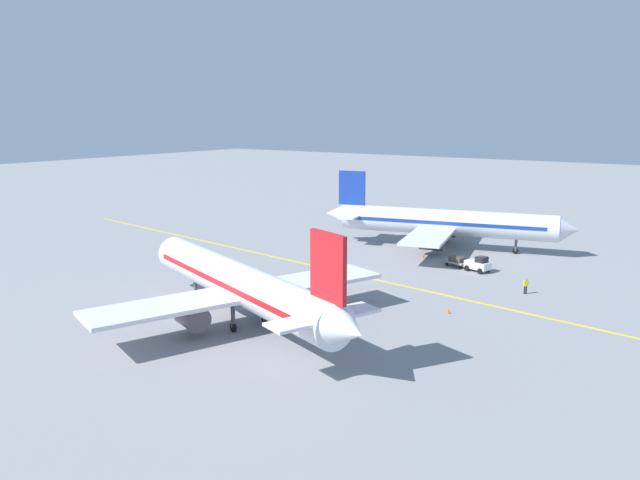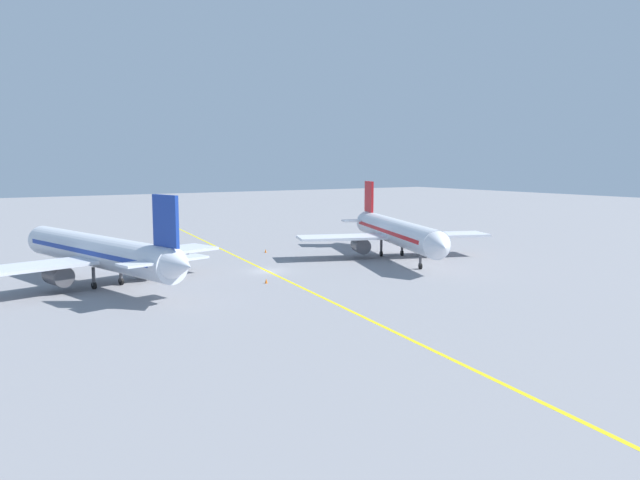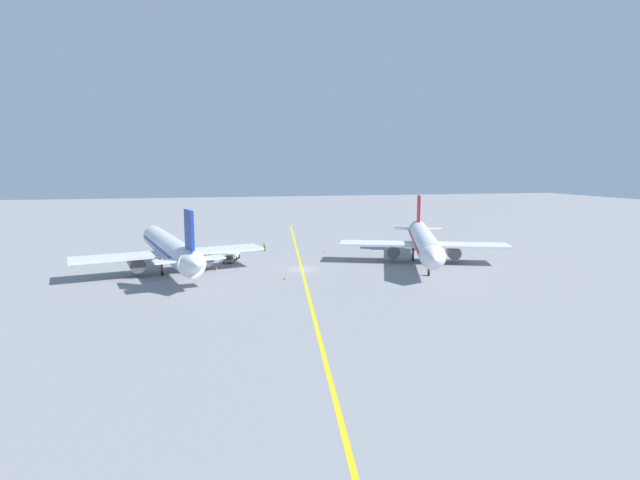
{
  "view_description": "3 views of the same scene",
  "coord_description": "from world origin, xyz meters",
  "px_view_note": "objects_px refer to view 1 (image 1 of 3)",
  "views": [
    {
      "loc": [
        -61.39,
        -37.06,
        18.77
      ],
      "look_at": [
        -2.66,
        3.58,
        4.34
      ],
      "focal_mm": 35.0,
      "sensor_mm": 36.0,
      "label": 1
    },
    {
      "loc": [
        35.88,
        69.15,
        13.64
      ],
      "look_at": [
        -5.39,
        3.91,
        4.03
      ],
      "focal_mm": 35.0,
      "sensor_mm": 36.0,
      "label": 2
    },
    {
      "loc": [
        14.98,
        75.88,
        15.88
      ],
      "look_at": [
        -3.51,
        -2.28,
        4.2
      ],
      "focal_mm": 28.0,
      "sensor_mm": 36.0,
      "label": 3
    }
  ],
  "objects_px": {
    "airplane_adjacent_stand": "(443,223)",
    "traffic_cone_mid_apron": "(327,260)",
    "airplane_at_gate": "(240,284)",
    "traffic_cone_near_nose": "(423,255)",
    "baggage_tug_white": "(478,264)",
    "baggage_cart_trailing": "(457,261)",
    "ground_crew_worker": "(526,286)",
    "traffic_cone_by_wingtip": "(448,311)"
  },
  "relations": [
    {
      "from": "baggage_cart_trailing",
      "to": "ground_crew_worker",
      "type": "bearing_deg",
      "value": -124.19
    },
    {
      "from": "airplane_adjacent_stand",
      "to": "traffic_cone_mid_apron",
      "type": "distance_m",
      "value": 18.76
    },
    {
      "from": "airplane_at_gate",
      "to": "ground_crew_worker",
      "type": "relative_size",
      "value": 20.43
    },
    {
      "from": "airplane_adjacent_stand",
      "to": "traffic_cone_by_wingtip",
      "type": "height_order",
      "value": "airplane_adjacent_stand"
    },
    {
      "from": "baggage_tug_white",
      "to": "traffic_cone_mid_apron",
      "type": "bearing_deg",
      "value": 108.8
    },
    {
      "from": "airplane_adjacent_stand",
      "to": "baggage_cart_trailing",
      "type": "bearing_deg",
      "value": -146.63
    },
    {
      "from": "baggage_tug_white",
      "to": "traffic_cone_mid_apron",
      "type": "xyz_separation_m",
      "value": [
        -6.15,
        18.07,
        -0.63
      ]
    },
    {
      "from": "airplane_adjacent_stand",
      "to": "traffic_cone_mid_apron",
      "type": "height_order",
      "value": "airplane_adjacent_stand"
    },
    {
      "from": "traffic_cone_near_nose",
      "to": "baggage_tug_white",
      "type": "bearing_deg",
      "value": -109.87
    },
    {
      "from": "airplane_at_gate",
      "to": "airplane_adjacent_stand",
      "type": "distance_m",
      "value": 40.83
    },
    {
      "from": "baggage_cart_trailing",
      "to": "ground_crew_worker",
      "type": "relative_size",
      "value": 1.72
    },
    {
      "from": "airplane_adjacent_stand",
      "to": "baggage_tug_white",
      "type": "height_order",
      "value": "airplane_adjacent_stand"
    },
    {
      "from": "baggage_cart_trailing",
      "to": "ground_crew_worker",
      "type": "xyz_separation_m",
      "value": [
        -7.33,
        -10.8,
        0.15
      ]
    },
    {
      "from": "airplane_adjacent_stand",
      "to": "baggage_tug_white",
      "type": "distance_m",
      "value": 13.79
    },
    {
      "from": "baggage_cart_trailing",
      "to": "traffic_cone_near_nose",
      "type": "relative_size",
      "value": 5.26
    },
    {
      "from": "traffic_cone_by_wingtip",
      "to": "ground_crew_worker",
      "type": "bearing_deg",
      "value": -20.47
    },
    {
      "from": "airplane_at_gate",
      "to": "traffic_cone_by_wingtip",
      "type": "bearing_deg",
      "value": -46.69
    },
    {
      "from": "airplane_adjacent_stand",
      "to": "baggage_tug_white",
      "type": "xyz_separation_m",
      "value": [
        -9.97,
        -9.1,
        -2.81
      ]
    },
    {
      "from": "traffic_cone_near_nose",
      "to": "airplane_at_gate",
      "type": "bearing_deg",
      "value": 176.78
    },
    {
      "from": "airplane_adjacent_stand",
      "to": "traffic_cone_near_nose",
      "type": "xyz_separation_m",
      "value": [
        -6.76,
        -0.21,
        -3.43
      ]
    },
    {
      "from": "airplane_at_gate",
      "to": "ground_crew_worker",
      "type": "bearing_deg",
      "value": -37.04
    },
    {
      "from": "baggage_tug_white",
      "to": "ground_crew_worker",
      "type": "bearing_deg",
      "value": -129.9
    },
    {
      "from": "traffic_cone_mid_apron",
      "to": "traffic_cone_by_wingtip",
      "type": "height_order",
      "value": "same"
    },
    {
      "from": "baggage_tug_white",
      "to": "traffic_cone_by_wingtip",
      "type": "relative_size",
      "value": 6.01
    },
    {
      "from": "airplane_at_gate",
      "to": "baggage_cart_trailing",
      "type": "distance_m",
      "value": 32.81
    },
    {
      "from": "airplane_at_gate",
      "to": "traffic_cone_near_nose",
      "type": "distance_m",
      "value": 34.26
    },
    {
      "from": "ground_crew_worker",
      "to": "traffic_cone_by_wingtip",
      "type": "height_order",
      "value": "ground_crew_worker"
    },
    {
      "from": "traffic_cone_near_nose",
      "to": "traffic_cone_by_wingtip",
      "type": "xyz_separation_m",
      "value": [
        -20.48,
        -12.46,
        0.0
      ]
    },
    {
      "from": "baggage_cart_trailing",
      "to": "traffic_cone_by_wingtip",
      "type": "bearing_deg",
      "value": -159.71
    },
    {
      "from": "traffic_cone_mid_apron",
      "to": "ground_crew_worker",
      "type": "bearing_deg",
      "value": -90.53
    },
    {
      "from": "baggage_cart_trailing",
      "to": "ground_crew_worker",
      "type": "distance_m",
      "value": 13.05
    },
    {
      "from": "ground_crew_worker",
      "to": "traffic_cone_by_wingtip",
      "type": "relative_size",
      "value": 3.05
    },
    {
      "from": "baggage_tug_white",
      "to": "traffic_cone_by_wingtip",
      "type": "bearing_deg",
      "value": -168.3
    },
    {
      "from": "baggage_tug_white",
      "to": "traffic_cone_by_wingtip",
      "type": "height_order",
      "value": "baggage_tug_white"
    },
    {
      "from": "traffic_cone_mid_apron",
      "to": "airplane_adjacent_stand",
      "type": "bearing_deg",
      "value": -29.07
    },
    {
      "from": "airplane_adjacent_stand",
      "to": "baggage_cart_trailing",
      "type": "relative_size",
      "value": 12.15
    },
    {
      "from": "baggage_cart_trailing",
      "to": "traffic_cone_by_wingtip",
      "type": "relative_size",
      "value": 5.26
    },
    {
      "from": "baggage_cart_trailing",
      "to": "traffic_cone_mid_apron",
      "type": "xyz_separation_m",
      "value": [
        -7.1,
        14.91,
        -0.49
      ]
    },
    {
      "from": "baggage_tug_white",
      "to": "traffic_cone_mid_apron",
      "type": "relative_size",
      "value": 6.01
    },
    {
      "from": "airplane_adjacent_stand",
      "to": "ground_crew_worker",
      "type": "height_order",
      "value": "airplane_adjacent_stand"
    },
    {
      "from": "baggage_cart_trailing",
      "to": "airplane_adjacent_stand",
      "type": "bearing_deg",
      "value": 33.37
    },
    {
      "from": "baggage_tug_white",
      "to": "traffic_cone_near_nose",
      "type": "bearing_deg",
      "value": 70.13
    }
  ]
}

